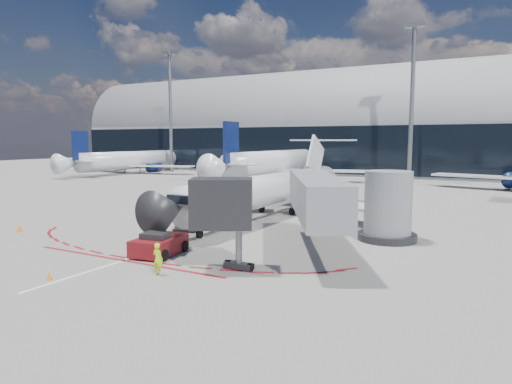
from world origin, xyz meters
The scene contains 15 objects.
ground centered at (0.00, 0.00, 0.00)m, with size 260.00×260.00×0.00m, color slate.
apron_centerline centered at (0.00, 2.00, 0.01)m, with size 0.25×40.00×0.01m, color silver.
apron_stop_bar centered at (0.00, -11.50, 0.01)m, with size 14.00×0.25×0.01m, color maroon.
terminal_building centered at (0.00, 64.97, 8.52)m, with size 150.00×24.15×24.00m.
jet_bridge centered at (9.79, -3.01, 3.01)m, with size 10.03×15.20×4.90m.
light_mast_west centered at (-45.00, 48.00, 12.50)m, with size 0.70×0.70×25.00m, color slate.
light_mast_centre centered at (5.00, 48.00, 12.50)m, with size 0.70×0.70×25.00m, color slate.
regional_jet centered at (0.35, 6.35, 2.50)m, with size 24.24×29.90×7.49m.
pushback_tug centered at (0.92, -9.48, 0.63)m, with size 2.79×5.62×1.43m.
ramp_worker centered at (3.64, -12.72, 0.84)m, with size 0.62×0.40×1.69m, color #D3FF1A.
uld_container centered at (-2.07, -2.91, 0.80)m, with size 2.09×1.93×1.61m.
safety_cone_left centered at (-12.84, -9.30, 0.29)m, with size 0.41×0.41×0.57m, color orange.
safety_cone_right centered at (-0.54, -15.95, 0.21)m, with size 0.31×0.31×0.43m, color orange.
bg_airliner_0 centered at (-49.48, 41.64, 5.32)m, with size 32.92×34.85×10.65m, color silver, non-canonical shape.
bg_airliner_1 centered at (-15.90, 41.56, 5.96)m, with size 36.82×38.99×11.91m, color silver, non-canonical shape.
Camera 1 is at (19.01, -30.26, 6.91)m, focal length 32.00 mm.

